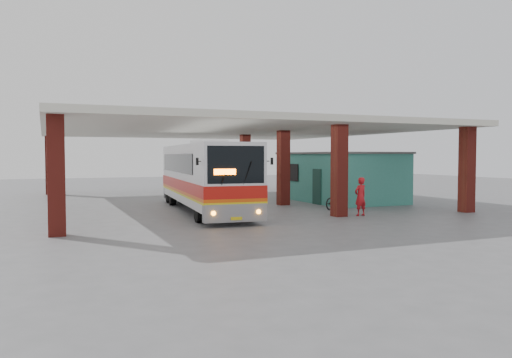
{
  "coord_description": "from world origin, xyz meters",
  "views": [
    {
      "loc": [
        -9.9,
        -23.17,
        2.88
      ],
      "look_at": [
        -0.02,
        0.0,
        1.7
      ],
      "focal_mm": 35.0,
      "sensor_mm": 36.0,
      "label": 1
    }
  ],
  "objects": [
    {
      "name": "ground",
      "position": [
        0.0,
        0.0,
        0.0
      ],
      "size": [
        90.0,
        90.0,
        0.0
      ],
      "primitive_type": "plane",
      "color": "#515154",
      "rests_on": "ground"
    },
    {
      "name": "brick_columns",
      "position": [
        1.43,
        5.0,
        2.17
      ],
      "size": [
        20.1,
        21.6,
        4.35
      ],
      "color": "maroon",
      "rests_on": "ground"
    },
    {
      "name": "canopy_roof",
      "position": [
        0.5,
        6.5,
        4.5
      ],
      "size": [
        21.0,
        23.0,
        0.3
      ],
      "primitive_type": "cube",
      "color": "silver",
      "rests_on": "brick_columns"
    },
    {
      "name": "shop_building",
      "position": [
        7.49,
        4.0,
        1.56
      ],
      "size": [
        5.2,
        8.2,
        3.11
      ],
      "color": "#33806E",
      "rests_on": "ground"
    },
    {
      "name": "coach_bus",
      "position": [
        -2.23,
        1.66,
        1.83
      ],
      "size": [
        3.81,
        12.79,
        3.67
      ],
      "rotation": [
        0.0,
        0.0,
        -0.09
      ],
      "color": "silver",
      "rests_on": "ground"
    },
    {
      "name": "motorcycle",
      "position": [
        4.61,
        -0.23,
        0.51
      ],
      "size": [
        2.06,
        1.42,
        1.03
      ],
      "primitive_type": "imported",
      "rotation": [
        0.0,
        0.0,
        1.99
      ],
      "color": "black",
      "rests_on": "ground"
    },
    {
      "name": "pedestrian",
      "position": [
        4.06,
        -3.22,
        0.92
      ],
      "size": [
        0.74,
        0.55,
        1.85
      ],
      "primitive_type": "imported",
      "rotation": [
        0.0,
        0.0,
        3.31
      ],
      "color": "#B4161C",
      "rests_on": "ground"
    },
    {
      "name": "red_chair",
      "position": [
        5.08,
        6.95,
        0.33
      ],
      "size": [
        0.45,
        0.45,
        0.71
      ],
      "rotation": [
        0.0,
        0.0,
        0.22
      ],
      "color": "red",
      "rests_on": "ground"
    }
  ]
}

